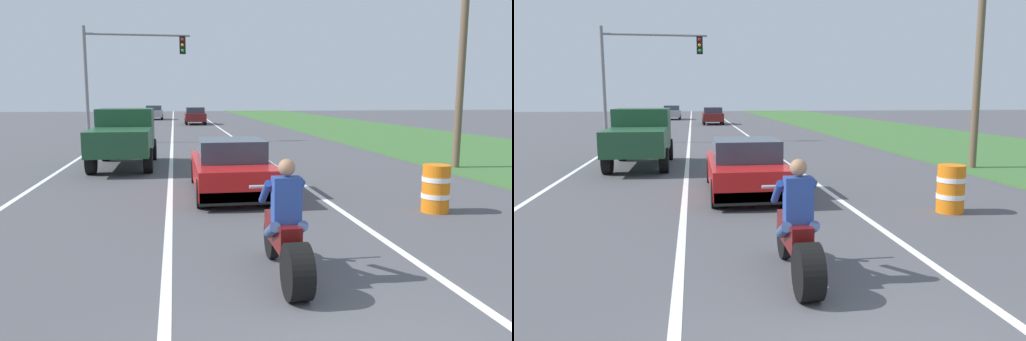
% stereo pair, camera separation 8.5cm
% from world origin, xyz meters
% --- Properties ---
extents(lane_stripe_left_solid, '(0.14, 120.00, 0.01)m').
position_xyz_m(lane_stripe_left_solid, '(-5.40, 20.00, 0.00)').
color(lane_stripe_left_solid, white).
rests_on(lane_stripe_left_solid, ground).
extents(lane_stripe_right_solid, '(0.14, 120.00, 0.01)m').
position_xyz_m(lane_stripe_right_solid, '(1.80, 20.00, 0.00)').
color(lane_stripe_right_solid, white).
rests_on(lane_stripe_right_solid, ground).
extents(lane_stripe_centre_dashed, '(0.14, 120.00, 0.01)m').
position_xyz_m(lane_stripe_centre_dashed, '(-1.80, 20.00, 0.00)').
color(lane_stripe_centre_dashed, white).
rests_on(lane_stripe_centre_dashed, ground).
extents(grass_verge_right, '(10.00, 120.00, 0.06)m').
position_xyz_m(grass_verge_right, '(11.92, 20.00, 0.03)').
color(grass_verge_right, '#3D6B33').
rests_on(grass_verge_right, ground).
extents(motorcycle_with_rider, '(0.70, 2.21, 1.62)m').
position_xyz_m(motorcycle_with_rider, '(-0.26, 2.47, 0.59)').
color(motorcycle_with_rider, black).
rests_on(motorcycle_with_rider, ground).
extents(sports_car_red, '(1.84, 4.30, 1.37)m').
position_xyz_m(sports_car_red, '(-0.29, 8.45, 0.63)').
color(sports_car_red, red).
rests_on(sports_car_red, ground).
extents(pickup_truck_left_lane_dark_green, '(2.02, 4.80, 1.98)m').
position_xyz_m(pickup_truck_left_lane_dark_green, '(-3.37, 13.76, 1.11)').
color(pickup_truck_left_lane_dark_green, '#1E4C2D').
rests_on(pickup_truck_left_lane_dark_green, ground).
extents(traffic_light_mast_near, '(5.48, 0.34, 6.00)m').
position_xyz_m(traffic_light_mast_near, '(-4.38, 23.19, 4.06)').
color(traffic_light_mast_near, gray).
rests_on(traffic_light_mast_near, ground).
extents(utility_pole_roadside, '(0.24, 0.24, 7.32)m').
position_xyz_m(utility_pole_roadside, '(7.63, 11.33, 3.66)').
color(utility_pole_roadside, brown).
rests_on(utility_pole_roadside, ground).
extents(construction_barrel_nearest, '(0.58, 0.58, 1.00)m').
position_xyz_m(construction_barrel_nearest, '(3.71, 5.74, 0.50)').
color(construction_barrel_nearest, orange).
rests_on(construction_barrel_nearest, ground).
extents(distant_car_far_ahead, '(1.80, 4.00, 1.50)m').
position_xyz_m(distant_car_far_ahead, '(0.17, 39.81, 0.77)').
color(distant_car_far_ahead, maroon).
rests_on(distant_car_far_ahead, ground).
extents(distant_car_further_ahead, '(1.80, 4.00, 1.50)m').
position_xyz_m(distant_car_further_ahead, '(-3.77, 49.68, 0.77)').
color(distant_car_further_ahead, '#99999E').
rests_on(distant_car_further_ahead, ground).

